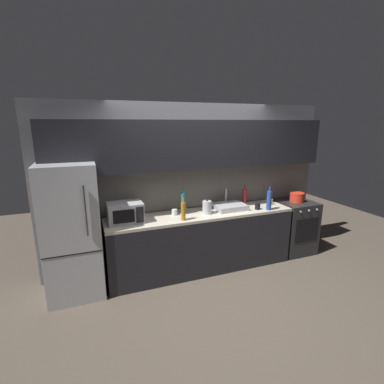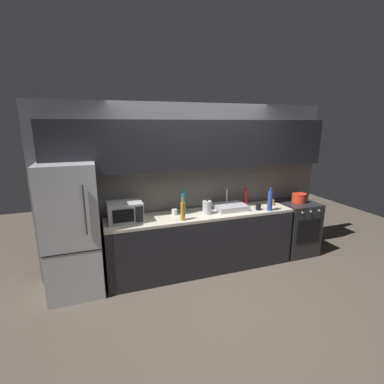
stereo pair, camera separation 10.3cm
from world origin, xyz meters
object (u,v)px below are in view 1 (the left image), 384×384
(refrigerator, at_px, (72,231))
(microwave, at_px, (125,212))
(wine_bottle_amber, at_px, (183,211))
(oven_range, at_px, (294,226))
(mug_clear, at_px, (174,212))
(cooking_pot, at_px, (297,197))
(wine_bottle_blue, at_px, (269,200))
(wine_bottle_red, at_px, (244,196))
(mug_yellow, at_px, (270,202))
(kettle, at_px, (207,207))
(mug_dark, at_px, (258,206))
(wine_bottle_teal, at_px, (183,203))

(refrigerator, bearing_deg, microwave, 1.55)
(refrigerator, height_order, wine_bottle_amber, refrigerator)
(oven_range, bearing_deg, refrigerator, 179.98)
(mug_clear, height_order, cooking_pot, cooking_pot)
(microwave, bearing_deg, wine_bottle_blue, -6.39)
(oven_range, height_order, mug_clear, mug_clear)
(wine_bottle_red, height_order, mug_clear, wine_bottle_red)
(mug_yellow, distance_m, mug_clear, 1.64)
(kettle, relative_size, wine_bottle_red, 0.67)
(refrigerator, distance_m, mug_dark, 2.68)
(mug_dark, bearing_deg, oven_range, 8.96)
(wine_bottle_teal, bearing_deg, mug_clear, -179.87)
(refrigerator, xyz_separation_m, mug_dark, (2.67, -0.14, 0.08))
(mug_dark, bearing_deg, wine_bottle_red, 97.69)
(mug_yellow, distance_m, mug_dark, 0.38)
(kettle, xyz_separation_m, wine_bottle_amber, (-0.42, -0.15, 0.04))
(wine_bottle_red, bearing_deg, wine_bottle_teal, -173.73)
(wine_bottle_amber, height_order, cooking_pot, wine_bottle_amber)
(refrigerator, distance_m, wine_bottle_amber, 1.45)
(microwave, xyz_separation_m, mug_clear, (0.71, 0.04, -0.09))
(mug_yellow, bearing_deg, refrigerator, -179.71)
(kettle, bearing_deg, mug_clear, 166.41)
(refrigerator, relative_size, mug_yellow, 20.13)
(mug_dark, bearing_deg, wine_bottle_blue, -29.36)
(mug_dark, bearing_deg, microwave, 175.50)
(mug_yellow, bearing_deg, mug_clear, 178.37)
(refrigerator, relative_size, wine_bottle_amber, 5.39)
(wine_bottle_blue, distance_m, wine_bottle_teal, 1.32)
(oven_range, distance_m, wine_bottle_blue, 0.97)
(oven_range, bearing_deg, wine_bottle_blue, -163.11)
(wine_bottle_blue, xyz_separation_m, wine_bottle_amber, (-1.39, 0.02, -0.02))
(refrigerator, bearing_deg, oven_range, -0.02)
(mug_clear, bearing_deg, kettle, -13.59)
(oven_range, relative_size, cooking_pot, 3.81)
(wine_bottle_teal, bearing_deg, wine_bottle_red, 6.27)
(wine_bottle_teal, relative_size, mug_dark, 4.03)
(wine_bottle_red, xyz_separation_m, cooking_pot, (0.92, -0.18, -0.06))
(kettle, bearing_deg, wine_bottle_teal, 160.89)
(cooking_pot, bearing_deg, kettle, -178.26)
(oven_range, relative_size, wine_bottle_amber, 2.79)
(microwave, relative_size, cooking_pot, 1.95)
(refrigerator, distance_m, cooking_pot, 3.55)
(microwave, height_order, kettle, microwave)
(wine_bottle_blue, xyz_separation_m, wine_bottle_red, (-0.19, 0.40, -0.02))
(refrigerator, relative_size, oven_range, 1.93)
(refrigerator, bearing_deg, wine_bottle_amber, -7.95)
(wine_bottle_red, distance_m, mug_yellow, 0.44)
(wine_bottle_teal, height_order, mug_yellow, wine_bottle_teal)
(wine_bottle_teal, distance_m, mug_clear, 0.18)
(refrigerator, distance_m, wine_bottle_red, 2.64)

